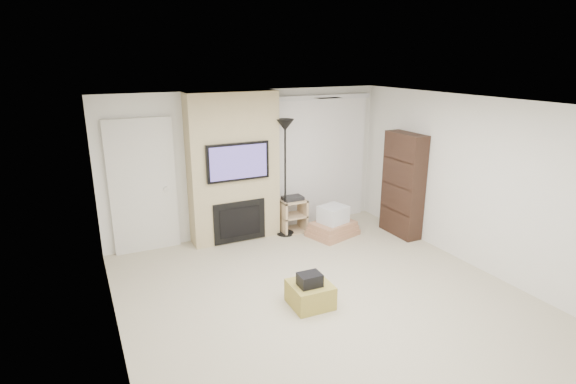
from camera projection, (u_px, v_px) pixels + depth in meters
name	position (u px, v px, depth m)	size (l,w,h in m)	color
floor	(329.00, 302.00, 5.77)	(5.00, 5.50, 0.00)	#C2B79A
ceiling	(335.00, 105.00, 5.05)	(5.00, 5.50, 0.00)	white
wall_back	(249.00, 163.00, 7.77)	(5.00, 2.50, 0.00)	white
wall_front	(542.00, 329.00, 3.04)	(5.00, 2.50, 0.00)	white
wall_left	(111.00, 247.00, 4.36)	(5.50, 2.50, 0.00)	white
wall_right	(481.00, 185.00, 6.45)	(5.50, 2.50, 0.00)	white
hvac_vent	(329.00, 98.00, 5.90)	(0.35, 0.18, 0.01)	silver
ottoman	(310.00, 294.00, 5.65)	(0.50, 0.50, 0.30)	#A08F3B
black_bag	(310.00, 280.00, 5.54)	(0.28, 0.22, 0.16)	black
fireplace_wall	(234.00, 169.00, 7.45)	(1.50, 0.47, 2.50)	tan
entry_door	(143.00, 187.00, 7.05)	(1.02, 0.11, 2.14)	silver
vertical_blinds	(321.00, 155.00, 8.31)	(1.98, 0.10, 2.37)	silver
floor_lamp	(285.00, 145.00, 7.51)	(0.30, 0.30, 2.03)	black
av_stand	(293.00, 213.00, 8.00)	(0.45, 0.38, 0.66)	tan
box_stack	(333.00, 224.00, 7.86)	(0.94, 0.80, 0.54)	tan
bookshelf	(403.00, 185.00, 7.74)	(0.30, 0.80, 1.80)	black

